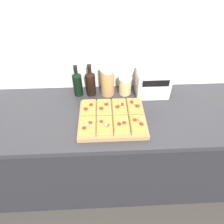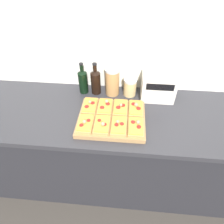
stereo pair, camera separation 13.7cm
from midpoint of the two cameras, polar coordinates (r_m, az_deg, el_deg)
ground_plane at (r=2.01m, az=2.63°, el=-25.79°), size 12.00×12.00×0.00m
wall_back at (r=1.53m, az=5.70°, el=18.80°), size 6.00×0.06×2.50m
kitchen_counter at (r=1.77m, az=3.69°, el=-10.85°), size 2.63×0.67×0.89m
cutting_board at (r=1.37m, az=2.74°, el=-2.10°), size 0.45×0.37×0.03m
pizza_slice_back_left at (r=1.43m, az=-3.59°, el=1.70°), size 0.10×0.17×0.05m
pizza_slice_back_midleft at (r=1.42m, az=0.79°, el=1.48°), size 0.10×0.17×0.05m
pizza_slice_back_midright at (r=1.41m, az=5.18°, el=1.17°), size 0.10×0.17×0.05m
pizza_slice_back_right at (r=1.42m, az=9.57°, el=0.92°), size 0.10×0.17×0.06m
pizza_slice_front_left at (r=1.30m, az=-4.65°, el=-3.43°), size 0.10×0.17×0.05m
pizza_slice_front_midleft at (r=1.29m, az=0.16°, el=-3.77°), size 0.10×0.17×0.05m
pizza_slice_front_midright at (r=1.29m, az=4.98°, el=-4.05°), size 0.10×0.17×0.05m
pizza_slice_front_right at (r=1.30m, az=9.84°, el=-4.31°), size 0.10×0.17×0.05m
olive_oil_bottle at (r=1.57m, az=-5.82°, el=8.76°), size 0.07×0.07×0.26m
wine_bottle at (r=1.56m, az=-2.15°, el=8.67°), size 0.08×0.08×0.26m
grain_jar_tall at (r=1.55m, az=2.65°, el=8.61°), size 0.11×0.11×0.23m
grain_jar_short at (r=1.57m, az=7.66°, el=7.03°), size 0.10×0.10×0.14m
toaster_oven at (r=1.57m, az=15.48°, el=6.85°), size 0.27×0.17×0.20m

